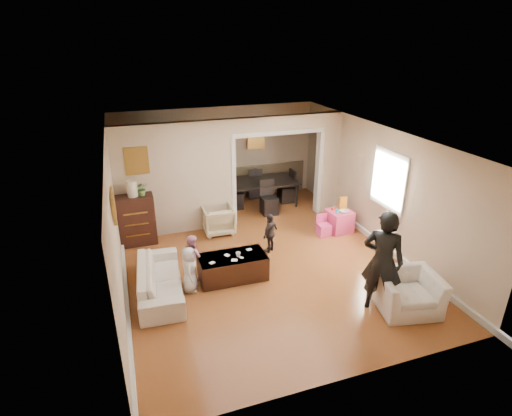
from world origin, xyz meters
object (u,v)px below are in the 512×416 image
object	(u,v)px
sofa	(160,279)
child_kneel_b	(193,256)
armchair_front	(407,292)
cyan_cup	(337,211)
child_kneel_a	(189,270)
table_lamp	(132,189)
dresser	(136,220)
armchair_back	(218,220)
dining_table	(261,193)
coffee_table	(233,267)
adult_person	(383,262)
play_table	(339,221)
child_toddler	(270,233)
coffee_cup	(238,254)

from	to	relation	value
sofa	child_kneel_b	xyz separation A→B (m)	(0.67, 0.34, 0.16)
armchair_front	cyan_cup	size ratio (longest dim) A/B	12.63
cyan_cup	child_kneel_a	world-z (taller)	child_kneel_a
sofa	armchair_front	xyz separation A→B (m)	(3.92, -1.83, 0.05)
table_lamp	cyan_cup	world-z (taller)	table_lamp
armchair_front	child_kneel_b	world-z (taller)	child_kneel_b
dresser	table_lamp	size ratio (longest dim) A/B	3.13
dresser	cyan_cup	xyz separation A→B (m)	(4.48, -0.97, -0.01)
armchair_back	dining_table	world-z (taller)	dining_table
table_lamp	cyan_cup	xyz separation A→B (m)	(4.48, -0.97, -0.75)
dining_table	coffee_table	bearing A→B (deg)	-113.75
dresser	dining_table	world-z (taller)	dresser
coffee_table	adult_person	xyz separation A→B (m)	(2.09, -1.70, 0.68)
armchair_back	table_lamp	xyz separation A→B (m)	(-1.84, 0.07, 0.98)
dresser	table_lamp	xyz separation A→B (m)	(0.00, 0.00, 0.74)
armchair_front	play_table	bearing A→B (deg)	94.00
dresser	coffee_table	xyz separation A→B (m)	(1.63, -2.08, -0.32)
play_table	dining_table	distance (m)	2.46
adult_person	child_toddler	world-z (taller)	adult_person
table_lamp	child_kneel_b	distance (m)	2.18
armchair_back	child_kneel_b	distance (m)	1.94
coffee_cup	play_table	distance (m)	3.11
coffee_cup	dining_table	xyz separation A→B (m)	(1.64, 3.34, -0.18)
adult_person	child_kneel_b	world-z (taller)	adult_person
coffee_cup	child_kneel_a	world-z (taller)	child_kneel_a
armchair_front	child_toddler	size ratio (longest dim) A/B	1.15
armchair_back	child_toddler	world-z (taller)	child_toddler
cyan_cup	play_table	bearing A→B (deg)	26.57
table_lamp	coffee_cup	bearing A→B (deg)	-50.94
dresser	armchair_back	bearing A→B (deg)	-2.28
coffee_cup	adult_person	xyz separation A→B (m)	(1.99, -1.65, 0.39)
coffee_cup	child_kneel_b	world-z (taller)	child_kneel_b
dining_table	child_kneel_a	xyz separation A→B (m)	(-2.59, -3.44, 0.09)
dresser	sofa	bearing A→B (deg)	-83.24
dresser	child_kneel_b	xyz separation A→B (m)	(0.93, -1.78, -0.12)
coffee_table	dining_table	size ratio (longest dim) A/B	0.65
coffee_table	cyan_cup	distance (m)	3.08
child_kneel_b	armchair_front	bearing A→B (deg)	-142.65
dresser	table_lamp	world-z (taller)	table_lamp
coffee_table	child_toddler	world-z (taller)	child_toddler
cyan_cup	child_kneel_b	xyz separation A→B (m)	(-3.56, -0.81, -0.11)
child_kneel_b	table_lamp	bearing A→B (deg)	8.64
coffee_cup	coffee_table	bearing A→B (deg)	153.43
coffee_table	adult_person	world-z (taller)	adult_person
coffee_table	child_toddler	distance (m)	1.31
dresser	coffee_table	world-z (taller)	dresser
armchair_front	coffee_table	xyz separation A→B (m)	(-2.54, 1.87, -0.09)
child_toddler	adult_person	bearing A→B (deg)	74.08
sofa	dining_table	distance (m)	4.56
table_lamp	child_toddler	distance (m)	3.11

